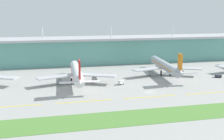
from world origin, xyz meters
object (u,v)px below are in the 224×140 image
airliner_far_middle (165,66)px  pushback_tug (218,76)px  baggage_cart (121,83)px  airliner_near_middle (77,73)px

airliner_far_middle → pushback_tug: airliner_far_middle is taller
airliner_far_middle → baggage_cart: airliner_far_middle is taller
airliner_near_middle → airliner_far_middle: 63.05m
baggage_cart → pushback_tug: 68.65m
baggage_cart → airliner_far_middle: bearing=27.5°
baggage_cart → pushback_tug: bearing=3.3°
airliner_far_middle → baggage_cart: (-36.87, -19.21, -5.19)m
airliner_far_middle → pushback_tug: (31.67, -15.28, -5.35)m
airliner_near_middle → baggage_cart: bearing=-20.9°
airliner_near_middle → pushback_tug: (93.99, -5.79, -5.35)m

